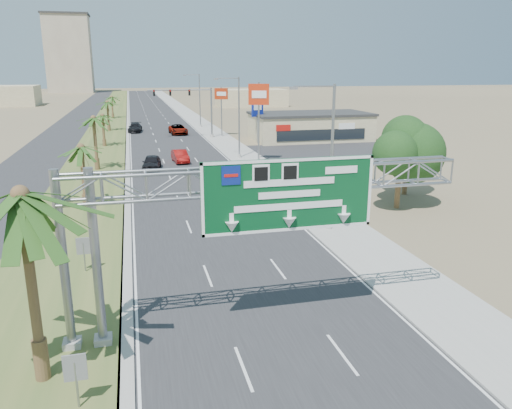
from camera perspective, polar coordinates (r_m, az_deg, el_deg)
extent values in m
cube|color=#28282B|center=(119.79, -11.41, 9.72)|extent=(12.00, 300.00, 0.02)
cube|color=#9E9B93|center=(120.48, -7.32, 9.95)|extent=(4.00, 300.00, 0.10)
cube|color=#465D29|center=(119.74, -16.26, 9.44)|extent=(7.00, 300.00, 0.12)
cube|color=#28282B|center=(120.21, -19.63, 9.17)|extent=(8.00, 300.00, 0.02)
cylinder|color=gray|center=(20.55, -17.80, -6.15)|extent=(0.36, 0.36, 7.40)
cylinder|color=gray|center=(20.69, -21.13, -6.32)|extent=(0.36, 0.36, 7.40)
cube|color=#9E9B93|center=(22.03, -17.04, -14.66)|extent=(0.70, 0.70, 0.40)
cube|color=#9E9B93|center=(22.16, -20.24, -14.78)|extent=(0.70, 0.70, 0.40)
cube|color=#07431F|center=(20.24, 3.80, 1.09)|extent=(7.20, 0.12, 3.00)
cube|color=navy|center=(19.37, -2.87, 3.34)|extent=(0.75, 0.03, 0.75)
cone|color=white|center=(20.48, 3.81, -2.09)|extent=(0.56, 0.56, 0.45)
cylinder|color=brown|center=(19.06, -24.17, -9.15)|extent=(0.36, 0.36, 7.00)
cylinder|color=brown|center=(20.25, -23.32, -16.04)|extent=(0.54, 0.54, 1.68)
cylinder|color=brown|center=(42.21, -19.08, 2.87)|extent=(0.36, 0.36, 5.00)
cylinder|color=brown|center=(42.63, -18.86, 0.38)|extent=(0.54, 0.54, 1.20)
cylinder|color=brown|center=(57.86, -17.87, 6.53)|extent=(0.36, 0.36, 5.80)
cylinder|color=brown|center=(58.21, -17.69, 4.39)|extent=(0.54, 0.54, 1.39)
cylinder|color=brown|center=(75.77, -17.03, 8.01)|extent=(0.36, 0.36, 4.50)
cylinder|color=brown|center=(75.98, -16.93, 6.73)|extent=(0.54, 0.54, 1.08)
cylinder|color=brown|center=(94.61, -16.54, 9.58)|extent=(0.36, 0.36, 5.20)
cylinder|color=brown|center=(94.81, -16.45, 8.39)|extent=(0.54, 0.54, 1.25)
cylinder|color=brown|center=(119.53, -16.10, 10.57)|extent=(0.36, 0.36, 4.80)
cylinder|color=brown|center=(119.68, -16.03, 9.70)|extent=(0.54, 0.54, 1.15)
cylinder|color=gray|center=(34.29, 8.63, 5.10)|extent=(0.20, 0.20, 10.00)
cylinder|color=gray|center=(33.28, 6.68, 13.27)|extent=(2.80, 0.12, 0.12)
cube|color=slate|center=(32.82, 4.33, 13.13)|extent=(0.50, 0.22, 0.18)
cylinder|color=#9E9B93|center=(35.43, 8.33, -2.48)|extent=(0.44, 0.44, 0.50)
cylinder|color=gray|center=(62.81, -1.95, 9.82)|extent=(0.20, 0.20, 10.00)
cylinder|color=gray|center=(62.27, -3.29, 14.22)|extent=(2.80, 0.12, 0.12)
cube|color=slate|center=(62.02, -4.60, 14.11)|extent=(0.50, 0.22, 0.18)
cylinder|color=#9E9B93|center=(63.44, -1.91, 5.54)|extent=(0.44, 0.44, 0.50)
cylinder|color=gray|center=(98.21, -6.44, 11.69)|extent=(0.20, 0.20, 10.00)
cylinder|color=gray|center=(97.86, -7.36, 14.49)|extent=(2.80, 0.12, 0.12)
cube|color=slate|center=(97.71, -8.20, 14.41)|extent=(0.50, 0.22, 0.18)
cylinder|color=#9E9B93|center=(98.61, -6.35, 8.94)|extent=(0.44, 0.44, 0.50)
cylinder|color=gray|center=(82.45, -5.10, 10.36)|extent=(0.28, 0.28, 8.00)
cylinder|color=gray|center=(81.59, -8.72, 12.81)|extent=(10.00, 0.18, 0.18)
cube|color=black|center=(81.57, -7.62, 12.56)|extent=(0.32, 0.18, 0.95)
cube|color=black|center=(81.28, -9.77, 12.47)|extent=(0.32, 0.18, 0.95)
cube|color=black|center=(81.13, -11.58, 12.38)|extent=(0.32, 0.18, 0.95)
sphere|color=red|center=(81.44, -7.62, 12.77)|extent=(0.22, 0.22, 0.22)
imported|color=black|center=(82.25, -5.15, 12.45)|extent=(0.16, 0.16, 0.60)
cylinder|color=#9E9B93|center=(82.84, -5.04, 7.81)|extent=(0.56, 0.56, 0.60)
cube|color=tan|center=(80.54, 6.20, 8.79)|extent=(18.00, 10.00, 4.00)
cylinder|color=brown|center=(41.69, 15.94, 2.21)|extent=(0.44, 0.44, 3.90)
sphere|color=black|center=(41.21, 16.20, 5.73)|extent=(4.50, 4.50, 4.50)
cylinder|color=brown|center=(46.62, 16.72, 3.11)|extent=(0.44, 0.44, 3.30)
sphere|color=black|center=(46.23, 16.92, 5.77)|extent=(3.50, 3.50, 3.50)
cylinder|color=gray|center=(18.33, -19.78, -18.98)|extent=(0.08, 0.08, 1.80)
cube|color=slate|center=(17.95, -19.99, -17.12)|extent=(0.75, 0.06, 0.95)
cylinder|color=gray|center=(29.11, -19.01, -5.80)|extent=(0.08, 0.08, 1.80)
cube|color=slate|center=(28.88, -19.13, -4.50)|extent=(0.75, 0.06, 0.95)
cube|color=tan|center=(260.59, -20.58, 15.77)|extent=(20.00, 16.00, 35.00)
cube|color=tan|center=(153.57, -0.56, 12.10)|extent=(20.00, 12.00, 5.00)
imported|color=black|center=(57.06, -11.84, 4.69)|extent=(2.47, 4.90, 1.60)
imported|color=maroon|center=(61.09, -8.66, 5.47)|extent=(1.95, 4.62, 1.48)
imported|color=gray|center=(87.96, -8.89, 8.47)|extent=(3.06, 6.05, 1.64)
imported|color=black|center=(92.43, -13.66, 8.52)|extent=(2.74, 5.61, 1.57)
cylinder|color=gray|center=(59.38, 0.31, 9.26)|extent=(0.20, 0.20, 9.48)
cube|color=red|center=(59.13, 0.32, 12.48)|extent=(2.38, 1.01, 2.40)
cube|color=white|center=(58.95, 0.36, 12.47)|extent=(1.61, 0.55, 0.84)
cylinder|color=gray|center=(76.35, 0.16, 9.73)|extent=(0.20, 0.20, 7.19)
cube|color=navy|center=(76.19, 0.16, 11.15)|extent=(1.96, 1.04, 3.00)
cube|color=white|center=(76.02, 0.20, 11.14)|extent=(1.31, 0.57, 1.05)
cylinder|color=gray|center=(83.98, -3.96, 10.51)|extent=(0.20, 0.20, 8.09)
cube|color=#AC2A0D|center=(83.78, -4.00, 12.51)|extent=(2.12, 1.19, 1.80)
cube|color=white|center=(83.61, -3.98, 12.51)|extent=(1.42, 0.68, 0.63)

